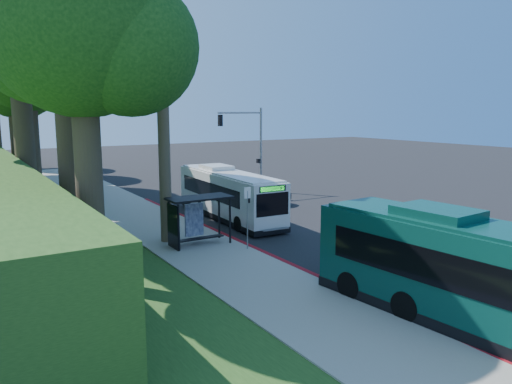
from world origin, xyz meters
TOP-DOWN VIEW (x-y plane):
  - ground at (0.00, 0.00)m, footprint 140.00×140.00m
  - sidewalk at (-7.30, 0.00)m, footprint 4.50×70.00m
  - red_curb at (-5.00, -4.00)m, footprint 0.25×30.00m
  - grass_verge at (-13.00, 5.00)m, footprint 8.00×70.00m
  - bus_shelter at (-7.26, -2.86)m, footprint 3.20×1.51m
  - stop_sign_pole at (-5.40, -5.00)m, footprint 0.35×0.06m
  - traffic_signal_pole at (3.78, 10.00)m, footprint 4.10×0.30m
  - tree_0 at (-12.40, -0.02)m, footprint 8.40×8.00m
  - tree_1 at (-13.37, 7.98)m, footprint 10.50×10.00m
  - tree_2 at (-11.89, 15.98)m, footprint 8.82×8.40m
  - tree_4 at (-11.40, 31.98)m, footprint 8.40×8.00m
  - tree_5 at (-10.41, 39.99)m, footprint 7.35×7.00m
  - tree_6 at (-12.91, -6.01)m, footprint 7.56×7.20m
  - white_bus at (-2.60, 2.17)m, footprint 2.77×10.93m
  - teal_bus at (-3.81, -16.76)m, footprint 3.68×12.55m
  - pickup at (2.19, 5.74)m, footprint 2.55×5.42m

SIDE VIEW (x-z plane):
  - ground at x=0.00m, z-range 0.00..0.00m
  - grass_verge at x=-13.00m, z-range 0.00..0.06m
  - sidewalk at x=-7.30m, z-range 0.00..0.12m
  - red_curb at x=-5.00m, z-range 0.00..0.13m
  - pickup at x=2.19m, z-range 0.00..1.50m
  - white_bus at x=-2.60m, z-range -0.04..3.19m
  - teal_bus at x=-3.81m, z-range -0.04..3.64m
  - bus_shelter at x=-7.26m, z-range 0.53..3.08m
  - stop_sign_pole at x=-5.40m, z-range 0.50..3.67m
  - traffic_signal_pole at x=3.78m, z-range 0.92..7.92m
  - tree_5 at x=-10.41m, z-range 2.53..15.39m
  - tree_6 at x=-12.91m, z-range 2.84..16.58m
  - tree_4 at x=-11.40m, z-range 2.66..16.80m
  - tree_2 at x=-11.89m, z-range 2.92..18.04m
  - tree_0 at x=-12.40m, z-range 3.35..19.05m
  - tree_1 at x=-13.37m, z-range 3.60..21.86m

